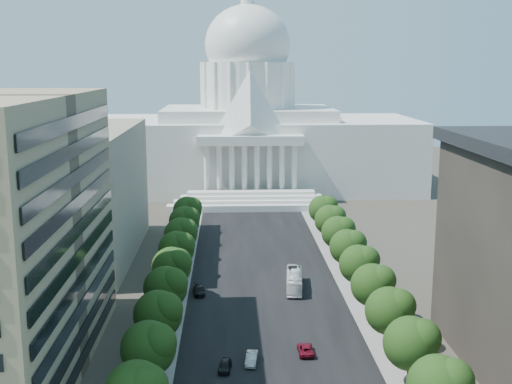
{
  "coord_description": "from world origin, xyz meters",
  "views": [
    {
      "loc": [
        -6.82,
        -45.72,
        43.87
      ],
      "look_at": [
        -1.22,
        86.64,
        17.65
      ],
      "focal_mm": 45.0,
      "sensor_mm": 36.0,
      "label": 1
    }
  ],
  "objects": [
    {
      "name": "streetlight_f",
      "position": [
        19.9,
        135.0,
        5.82
      ],
      "size": [
        2.61,
        0.44,
        9.0
      ],
      "color": "gray",
      "rests_on": "ground"
    },
    {
      "name": "tree_r_g",
      "position": [
        18.34,
        83.81,
        6.45
      ],
      "size": [
        7.79,
        7.6,
        9.97
      ],
      "color": "#33261C",
      "rests_on": "ground"
    },
    {
      "name": "tree_r_i",
      "position": [
        18.34,
        107.81,
        6.45
      ],
      "size": [
        7.79,
        7.6,
        9.97
      ],
      "color": "#33261C",
      "rests_on": "ground"
    },
    {
      "name": "car_dark_a",
      "position": [
        -7.67,
        41.37,
        0.72
      ],
      "size": [
        2.19,
        4.41,
        1.44
      ],
      "primitive_type": "imported",
      "rotation": [
        0.0,
        0.0,
        -0.12
      ],
      "color": "black",
      "rests_on": "ground"
    },
    {
      "name": "office_block_left_far",
      "position": [
        -48.0,
        100.0,
        15.0
      ],
      "size": [
        38.0,
        52.0,
        30.0
      ],
      "primitive_type": "cube",
      "color": "gray",
      "rests_on": "ground"
    },
    {
      "name": "sidewalk_left",
      "position": [
        -19.0,
        90.0,
        0.0
      ],
      "size": [
        8.0,
        260.0,
        0.02
      ],
      "primitive_type": "cube",
      "color": "gray",
      "rests_on": "ground"
    },
    {
      "name": "car_red",
      "position": [
        4.76,
        46.43,
        0.69
      ],
      "size": [
        2.32,
        5.0,
        1.39
      ],
      "primitive_type": "imported",
      "rotation": [
        0.0,
        0.0,
        3.15
      ],
      "color": "maroon",
      "rests_on": "ground"
    },
    {
      "name": "tree_r_c",
      "position": [
        18.34,
        35.81,
        6.45
      ],
      "size": [
        7.79,
        7.6,
        9.97
      ],
      "color": "#33261C",
      "rests_on": "ground"
    },
    {
      "name": "tree_l_j",
      "position": [
        -17.66,
        119.81,
        6.45
      ],
      "size": [
        7.79,
        7.6,
        9.97
      ],
      "color": "#33261C",
      "rests_on": "ground"
    },
    {
      "name": "road_asphalt",
      "position": [
        0.0,
        90.0,
        0.0
      ],
      "size": [
        30.0,
        260.0,
        0.01
      ],
      "primitive_type": "cube",
      "color": "black",
      "rests_on": "ground"
    },
    {
      "name": "tree_r_e",
      "position": [
        18.34,
        59.81,
        6.45
      ],
      "size": [
        7.79,
        7.6,
        9.97
      ],
      "color": "#33261C",
      "rests_on": "ground"
    },
    {
      "name": "tree_r_d",
      "position": [
        18.34,
        47.81,
        6.45
      ],
      "size": [
        7.79,
        7.6,
        9.97
      ],
      "color": "#33261C",
      "rests_on": "ground"
    },
    {
      "name": "streetlight_b",
      "position": [
        19.9,
        35.0,
        5.82
      ],
      "size": [
        2.61,
        0.44,
        9.0
      ],
      "color": "gray",
      "rests_on": "ground"
    },
    {
      "name": "tree_l_i",
      "position": [
        -17.66,
        107.81,
        6.45
      ],
      "size": [
        7.79,
        7.6,
        9.97
      ],
      "color": "#33261C",
      "rests_on": "ground"
    },
    {
      "name": "tree_l_d",
      "position": [
        -17.66,
        47.81,
        6.45
      ],
      "size": [
        7.79,
        7.6,
        9.97
      ],
      "color": "#33261C",
      "rests_on": "ground"
    },
    {
      "name": "streetlight_c",
      "position": [
        19.9,
        60.0,
        5.82
      ],
      "size": [
        2.61,
        0.44,
        9.0
      ],
      "color": "gray",
      "rests_on": "ground"
    },
    {
      "name": "streetlight_e",
      "position": [
        19.9,
        110.0,
        5.82
      ],
      "size": [
        2.61,
        0.44,
        9.0
      ],
      "color": "gray",
      "rests_on": "ground"
    },
    {
      "name": "car_silver",
      "position": [
        -3.71,
        43.46,
        0.78
      ],
      "size": [
        2.26,
        4.88,
        1.55
      ],
      "primitive_type": "imported",
      "rotation": [
        0.0,
        0.0,
        -0.13
      ],
      "color": "#ACAFB4",
      "rests_on": "ground"
    },
    {
      "name": "car_dark_b",
      "position": [
        -12.88,
        73.43,
        0.76
      ],
      "size": [
        2.84,
        5.5,
        1.53
      ],
      "primitive_type": "imported",
      "rotation": [
        0.0,
        0.0,
        0.14
      ],
      "color": "black",
      "rests_on": "ground"
    },
    {
      "name": "capitol",
      "position": [
        0.0,
        184.89,
        20.01
      ],
      "size": [
        120.0,
        56.0,
        73.0
      ],
      "color": "white",
      "rests_on": "ground"
    },
    {
      "name": "streetlight_d",
      "position": [
        19.9,
        85.0,
        5.82
      ],
      "size": [
        2.61,
        0.44,
        9.0
      ],
      "color": "gray",
      "rests_on": "ground"
    },
    {
      "name": "tree_l_c",
      "position": [
        -17.66,
        35.81,
        6.45
      ],
      "size": [
        7.79,
        7.6,
        9.97
      ],
      "color": "#33261C",
      "rests_on": "ground"
    },
    {
      "name": "city_bus",
      "position": [
        5.95,
        75.67,
        1.76
      ],
      "size": [
        4.18,
        12.87,
        3.52
      ],
      "primitive_type": "imported",
      "rotation": [
        0.0,
        0.0,
        -0.1
      ],
      "color": "silver",
      "rests_on": "ground"
    },
    {
      "name": "tree_l_e",
      "position": [
        -17.66,
        59.81,
        6.45
      ],
      "size": [
        7.79,
        7.6,
        9.97
      ],
      "color": "#33261C",
      "rests_on": "ground"
    },
    {
      "name": "tree_r_f",
      "position": [
        18.34,
        71.81,
        6.45
      ],
      "size": [
        7.79,
        7.6,
        9.97
      ],
      "color": "#33261C",
      "rests_on": "ground"
    },
    {
      "name": "tree_l_h",
      "position": [
        -17.66,
        95.81,
        6.45
      ],
      "size": [
        7.79,
        7.6,
        9.97
      ],
      "color": "#33261C",
      "rests_on": "ground"
    },
    {
      "name": "tree_r_h",
      "position": [
        18.34,
        95.81,
        6.45
      ],
      "size": [
        7.79,
        7.6,
        9.97
      ],
      "color": "#33261C",
      "rests_on": "ground"
    },
    {
      "name": "tree_l_g",
      "position": [
        -17.66,
        83.81,
        6.45
      ],
      "size": [
        7.79,
        7.6,
        9.97
      ],
      "color": "#33261C",
      "rests_on": "ground"
    },
    {
      "name": "sidewalk_right",
      "position": [
        19.0,
        90.0,
        0.0
      ],
      "size": [
        8.0,
        260.0,
        0.02
      ],
      "primitive_type": "cube",
      "color": "gray",
      "rests_on": "ground"
    },
    {
      "name": "tree_l_f",
      "position": [
        -17.66,
        71.81,
        6.45
      ],
      "size": [
        7.79,
        7.6,
        9.97
      ],
      "color": "#33261C",
      "rests_on": "ground"
    },
    {
      "name": "tree_r_j",
      "position": [
        18.34,
        119.81,
        6.45
      ],
      "size": [
        7.79,
        7.6,
        9.97
      ],
      "color": "#33261C",
      "rests_on": "ground"
    }
  ]
}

